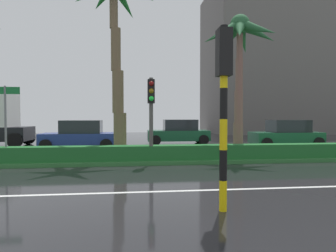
% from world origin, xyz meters
% --- Properties ---
extents(ground_plane, '(90.00, 42.00, 0.10)m').
position_xyz_m(ground_plane, '(0.00, 9.00, -0.05)').
color(ground_plane, black).
extents(median_strip, '(85.50, 4.00, 0.15)m').
position_xyz_m(median_strip, '(0.00, 8.00, 0.07)').
color(median_strip, '#2D6B33').
rests_on(median_strip, ground_plane).
extents(median_hedge, '(76.50, 0.70, 0.60)m').
position_xyz_m(median_hedge, '(0.00, 6.60, 0.45)').
color(median_hedge, '#1E6028').
rests_on(median_hedge, median_strip).
extents(palm_tree_centre, '(3.87, 3.64, 8.42)m').
position_xyz_m(palm_tree_centre, '(3.58, 8.42, 6.45)').
color(palm_tree_centre, brown).
rests_on(palm_tree_centre, median_strip).
extents(palm_tree_centre_right, '(3.59, 3.59, 6.58)m').
position_xyz_m(palm_tree_centre_right, '(9.39, 7.90, 5.43)').
color(palm_tree_centre_right, brown).
rests_on(palm_tree_centre_right, median_strip).
extents(traffic_signal_median_right, '(0.28, 0.43, 3.37)m').
position_xyz_m(traffic_signal_median_right, '(5.15, 6.34, 2.47)').
color(traffic_signal_median_right, '#4C4C47').
rests_on(traffic_signal_median_right, median_strip).
extents(street_name_sign, '(1.10, 0.08, 3.00)m').
position_xyz_m(street_name_sign, '(-0.52, 6.54, 2.08)').
color(street_name_sign, slate).
rests_on(street_name_sign, median_strip).
extents(traffic_signal_foreground, '(0.28, 0.43, 3.82)m').
position_xyz_m(traffic_signal_foreground, '(6.31, 0.32, 2.63)').
color(traffic_signal_foreground, yellow).
rests_on(traffic_signal_foreground, ground_plane).
extents(car_in_traffic_second, '(4.30, 2.02, 1.72)m').
position_xyz_m(car_in_traffic_second, '(1.27, 12.28, 0.83)').
color(car_in_traffic_second, navy).
rests_on(car_in_traffic_second, ground_plane).
extents(car_in_traffic_third, '(4.30, 2.02, 1.72)m').
position_xyz_m(car_in_traffic_third, '(7.60, 15.03, 0.83)').
color(car_in_traffic_third, '#195133').
rests_on(car_in_traffic_third, ground_plane).
extents(car_in_traffic_fourth, '(4.30, 2.02, 1.72)m').
position_xyz_m(car_in_traffic_fourth, '(14.00, 11.98, 0.83)').
color(car_in_traffic_fourth, '#195133').
rests_on(car_in_traffic_fourth, ground_plane).
extents(building_far_right, '(21.68, 10.57, 16.88)m').
position_xyz_m(building_far_right, '(24.23, 28.71, 8.44)').
color(building_far_right, '#605B59').
rests_on(building_far_right, ground_plane).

